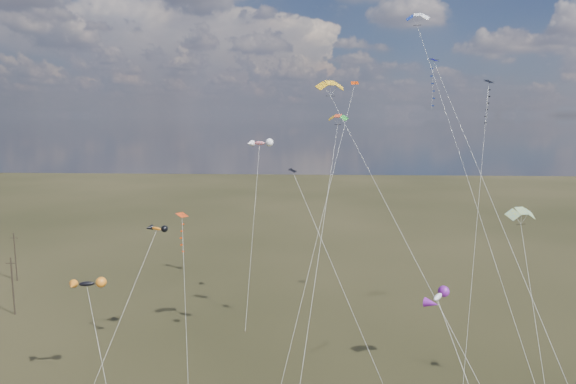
# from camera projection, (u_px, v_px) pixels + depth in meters

# --- Properties ---
(utility_pole_near) EXTENTS (1.40, 0.20, 8.00)m
(utility_pole_near) POSITION_uv_depth(u_px,v_px,m) (13.00, 286.00, 69.36)
(utility_pole_near) COLOR black
(utility_pole_near) RESTS_ON ground
(utility_pole_far) EXTENTS (1.40, 0.20, 8.00)m
(utility_pole_far) POSITION_uv_depth(u_px,v_px,m) (15.00, 257.00, 83.62)
(utility_pole_far) COLOR black
(utility_pole_far) RESTS_ON ground
(diamond_black_high) EXTENTS (6.91, 17.28, 31.21)m
(diamond_black_high) POSITION_uv_depth(u_px,v_px,m) (486.00, 117.00, 62.07)
(diamond_black_high) COLOR black
(diamond_black_high) RESTS_ON ground
(diamond_navy_tall) EXTENTS (7.96, 28.63, 32.51)m
(diamond_navy_tall) POSITION_uv_depth(u_px,v_px,m) (443.00, 107.00, 49.15)
(diamond_navy_tall) COLOR #0C0A49
(diamond_navy_tall) RESTS_ON ground
(diamond_black_mid) EXTENTS (10.66, 13.21, 21.41)m
(diamond_black_mid) POSITION_uv_depth(u_px,v_px,m) (324.00, 245.00, 49.97)
(diamond_black_mid) COLOR black
(diamond_black_mid) RESTS_ON ground
(diamond_red_low) EXTENTS (3.63, 11.13, 16.07)m
(diamond_red_low) POSITION_uv_depth(u_px,v_px,m) (183.00, 240.00, 57.31)
(diamond_red_low) COLOR red
(diamond_red_low) RESTS_ON ground
(diamond_orange_center) EXTENTS (8.58, 18.11, 30.97)m
(diamond_orange_center) POSITION_uv_depth(u_px,v_px,m) (335.00, 164.00, 57.91)
(diamond_orange_center) COLOR #C72F00
(diamond_orange_center) RESTS_ON ground
(parafoil_yellow) EXTENTS (16.23, 19.07, 30.77)m
(parafoil_yellow) POSITION_uv_depth(u_px,v_px,m) (331.00, 84.00, 50.83)
(parafoil_yellow) COLOR gold
(parafoil_yellow) RESTS_ON ground
(parafoil_blue_white) EXTENTS (9.38, 22.10, 37.49)m
(parafoil_blue_white) POSITION_uv_depth(u_px,v_px,m) (418.00, 18.00, 51.50)
(parafoil_blue_white) COLOR #1638B2
(parafoil_blue_white) RESTS_ON ground
(parafoil_striped) EXTENTS (3.13, 15.27, 18.88)m
(parafoil_striped) POSITION_uv_depth(u_px,v_px,m) (522.00, 211.00, 47.29)
(parafoil_striped) COLOR #D6BE03
(parafoil_striped) RESTS_ON ground
(parafoil_tricolor) EXTENTS (5.25, 16.55, 27.32)m
(parafoil_tricolor) POSITION_uv_depth(u_px,v_px,m) (337.00, 119.00, 51.56)
(parafoil_tricolor) COLOR gold
(parafoil_tricolor) RESTS_ON ground
(novelty_black_orange) EXTENTS (6.14, 6.91, 11.22)m
(novelty_black_orange) POSITION_uv_depth(u_px,v_px,m) (87.00, 284.00, 49.88)
(novelty_black_orange) COLOR black
(novelty_black_orange) RESTS_ON ground
(novelty_orange_black) EXTENTS (5.34, 12.83, 15.08)m
(novelty_orange_black) POSITION_uv_depth(u_px,v_px,m) (156.00, 229.00, 56.06)
(novelty_orange_black) COLOR orange
(novelty_orange_black) RESTS_ON ground
(novelty_white_purple) EXTENTS (5.53, 12.88, 14.98)m
(novelty_white_purple) POSITION_uv_depth(u_px,v_px,m) (438.00, 298.00, 35.06)
(novelty_white_purple) COLOR silver
(novelty_white_purple) RESTS_ON ground
(novelty_redwhite_stripe) EXTENTS (3.94, 17.00, 23.49)m
(novelty_redwhite_stripe) POSITION_uv_depth(u_px,v_px,m) (260.00, 143.00, 76.31)
(novelty_redwhite_stripe) COLOR red
(novelty_redwhite_stripe) RESTS_ON ground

